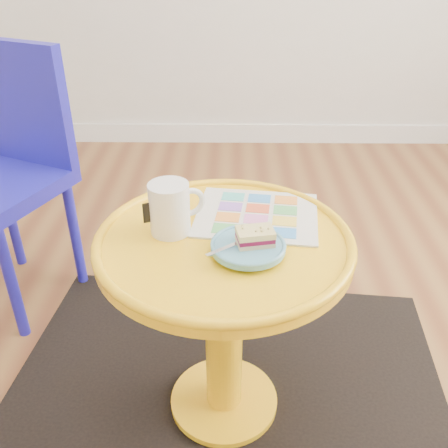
{
  "coord_description": "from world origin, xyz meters",
  "views": [
    {
      "loc": [
        0.09,
        -1.05,
        1.21
      ],
      "look_at": [
        0.08,
        -0.07,
        0.62
      ],
      "focal_mm": 40.0,
      "sensor_mm": 36.0,
      "label": 1
    }
  ],
  "objects_px": {
    "plate": "(248,247)",
    "newspaper": "(257,215)",
    "chair": "(7,163)",
    "mug": "(171,207)",
    "side_table": "(224,293)"
  },
  "relations": [
    {
      "from": "plate",
      "to": "newspaper",
      "type": "bearing_deg",
      "value": 80.89
    },
    {
      "from": "chair",
      "to": "plate",
      "type": "relative_size",
      "value": 5.38
    },
    {
      "from": "chair",
      "to": "mug",
      "type": "relative_size",
      "value": 6.81
    },
    {
      "from": "mug",
      "to": "plate",
      "type": "bearing_deg",
      "value": -50.47
    },
    {
      "from": "chair",
      "to": "newspaper",
      "type": "distance_m",
      "value": 0.94
    },
    {
      "from": "side_table",
      "to": "newspaper",
      "type": "distance_m",
      "value": 0.21
    },
    {
      "from": "side_table",
      "to": "plate",
      "type": "height_order",
      "value": "plate"
    },
    {
      "from": "newspaper",
      "to": "mug",
      "type": "bearing_deg",
      "value": -152.54
    },
    {
      "from": "chair",
      "to": "plate",
      "type": "bearing_deg",
      "value": -14.19
    },
    {
      "from": "plate",
      "to": "chair",
      "type": "bearing_deg",
      "value": 142.07
    },
    {
      "from": "chair",
      "to": "mug",
      "type": "height_order",
      "value": "chair"
    },
    {
      "from": "chair",
      "to": "side_table",
      "type": "bearing_deg",
      "value": -13.3
    },
    {
      "from": "chair",
      "to": "plate",
      "type": "xyz_separation_m",
      "value": [
        0.8,
        -0.62,
        0.08
      ]
    },
    {
      "from": "side_table",
      "to": "mug",
      "type": "relative_size",
      "value": 4.6
    },
    {
      "from": "chair",
      "to": "mug",
      "type": "distance_m",
      "value": 0.82
    }
  ]
}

